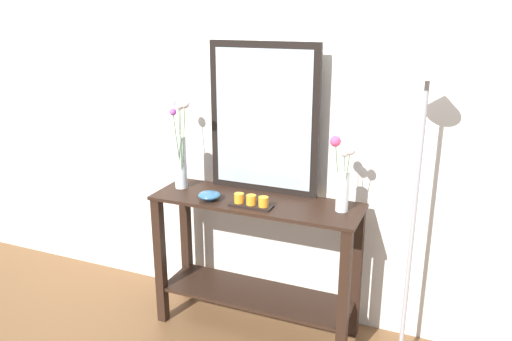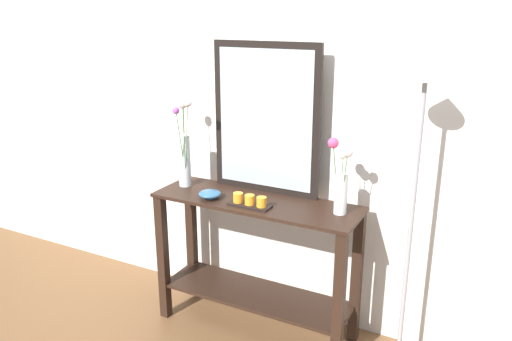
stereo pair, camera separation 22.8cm
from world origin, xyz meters
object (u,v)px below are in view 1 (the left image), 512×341
(console_table, at_px, (256,252))
(vase_right, at_px, (343,178))
(decorative_bowl, at_px, (209,195))
(tall_vase_left, at_px, (180,150))
(mirror_leaning, at_px, (264,119))
(candle_tray, at_px, (251,202))
(floor_lamp, at_px, (419,169))

(console_table, distance_m, vase_right, 0.72)
(decorative_bowl, bearing_deg, vase_right, 9.29)
(console_table, bearing_deg, decorative_bowl, -158.53)
(tall_vase_left, bearing_deg, console_table, -1.56)
(mirror_leaning, bearing_deg, tall_vase_left, -162.47)
(mirror_leaning, xyz_separation_m, vase_right, (0.51, -0.14, -0.25))
(vase_right, relative_size, decorative_bowl, 3.25)
(console_table, xyz_separation_m, tall_vase_left, (-0.50, 0.01, 0.58))
(tall_vase_left, height_order, candle_tray, tall_vase_left)
(vase_right, height_order, candle_tray, vase_right)
(mirror_leaning, relative_size, vase_right, 2.08)
(vase_right, xyz_separation_m, floor_lamp, (0.38, -0.04, 0.11))
(mirror_leaning, bearing_deg, floor_lamp, -11.32)
(console_table, xyz_separation_m, floor_lamp, (0.88, -0.02, 0.63))
(console_table, relative_size, candle_tray, 5.02)
(console_table, height_order, tall_vase_left, tall_vase_left)
(console_table, xyz_separation_m, decorative_bowl, (-0.25, -0.10, 0.36))
(tall_vase_left, height_order, floor_lamp, floor_lamp)
(tall_vase_left, xyz_separation_m, floor_lamp, (1.38, -0.03, 0.05))
(tall_vase_left, relative_size, floor_lamp, 0.34)
(console_table, xyz_separation_m, candle_tray, (0.01, -0.10, 0.36))
(candle_tray, bearing_deg, vase_right, 14.64)
(console_table, height_order, candle_tray, candle_tray)
(console_table, height_order, vase_right, vase_right)
(candle_tray, height_order, decorative_bowl, candle_tray)
(floor_lamp, bearing_deg, decorative_bowl, -175.77)
(decorative_bowl, bearing_deg, mirror_leaning, 49.02)
(tall_vase_left, height_order, vase_right, tall_vase_left)
(tall_vase_left, distance_m, floor_lamp, 1.38)
(tall_vase_left, relative_size, decorative_bowl, 4.38)
(tall_vase_left, bearing_deg, candle_tray, -12.71)
(console_table, distance_m, floor_lamp, 1.08)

